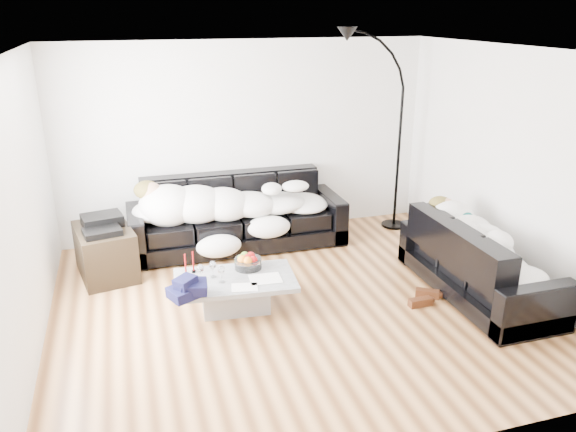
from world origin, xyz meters
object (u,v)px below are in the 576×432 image
object	(u,v)px
coffee_table	(235,294)
floor_lamp	(399,144)
wine_glass_c	(222,274)
candle_right	(193,262)
sofa_right	(479,259)
sleeper_right	(482,240)
stereo	(102,223)
sleeper_back	(237,200)
av_cabinet	(106,252)
candle_left	(185,265)
wine_glass_b	(201,273)
wine_glass_a	(213,269)
shoes	(424,298)
fruit_bowl	(248,260)
sofa_back	(237,213)

from	to	relation	value
coffee_table	floor_lamp	world-z (taller)	floor_lamp
wine_glass_c	candle_right	xyz separation A→B (m)	(-0.24, 0.31, 0.03)
sofa_right	floor_lamp	world-z (taller)	floor_lamp
sleeper_right	stereo	bearing A→B (deg)	67.25
sleeper_back	candle_right	size ratio (longest dim) A/B	10.03
av_cabinet	stereo	bearing A→B (deg)	0.00
candle_left	floor_lamp	bearing A→B (deg)	25.44
candle_right	stereo	xyz separation A→B (m)	(-0.90, 0.97, 0.18)
sofa_right	wine_glass_b	size ratio (longest dim) A/B	11.31
wine_glass_a	stereo	bearing A→B (deg)	133.39
wine_glass_b	stereo	world-z (taller)	stereo
sleeper_right	wine_glass_c	bearing A→B (deg)	82.66
shoes	wine_glass_a	bearing A→B (deg)	176.58
sleeper_right	wine_glass_b	size ratio (longest dim) A/B	9.69
wine_glass_c	candle_right	world-z (taller)	candle_right
sleeper_back	coffee_table	bearing A→B (deg)	-103.05
coffee_table	wine_glass_c	bearing A→B (deg)	-158.72
candle_right	shoes	size ratio (longest dim) A/B	0.55
sleeper_back	candle_left	distance (m)	1.65
candle_left	candle_right	size ratio (longest dim) A/B	1.02
sleeper_back	floor_lamp	world-z (taller)	floor_lamp
fruit_bowl	sleeper_back	bearing A→B (deg)	82.43
wine_glass_b	av_cabinet	distance (m)	1.52
sofa_right	shoes	xyz separation A→B (m)	(-0.65, -0.02, -0.36)
coffee_table	floor_lamp	size ratio (longest dim) A/B	0.51
wine_glass_c	candle_right	distance (m)	0.40
sofa_back	stereo	world-z (taller)	sofa_back
sleeper_back	sleeper_right	xyz separation A→B (m)	(2.24, -2.02, -0.02)
coffee_table	wine_glass_c	xyz separation A→B (m)	(-0.14, -0.06, 0.27)
shoes	stereo	bearing A→B (deg)	162.93
sofa_right	fruit_bowl	bearing A→B (deg)	76.02
wine_glass_c	stereo	world-z (taller)	stereo
shoes	candle_right	bearing A→B (deg)	173.64
wine_glass_a	stereo	size ratio (longest dim) A/B	0.40
sofa_right	sleeper_back	world-z (taller)	sleeper_back
wine_glass_a	stereo	distance (m)	1.58
sleeper_back	sleeper_right	bearing A→B (deg)	-42.04
candle_right	floor_lamp	bearing A→B (deg)	25.26
fruit_bowl	wine_glass_a	world-z (taller)	fruit_bowl
sleeper_right	wine_glass_c	world-z (taller)	sleeper_right
sofa_back	sleeper_right	distance (m)	3.06
fruit_bowl	candle_right	distance (m)	0.57
candle_left	stereo	xyz separation A→B (m)	(-0.81, 1.02, 0.18)
coffee_table	wine_glass_c	size ratio (longest dim) A/B	6.76
fruit_bowl	wine_glass_c	distance (m)	0.41
coffee_table	av_cabinet	distance (m)	1.78
wine_glass_c	av_cabinet	size ratio (longest dim) A/B	0.21
stereo	candle_right	bearing A→B (deg)	-58.94
candle_left	av_cabinet	world-z (taller)	candle_left
candle_left	sofa_right	bearing A→B (deg)	-11.27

